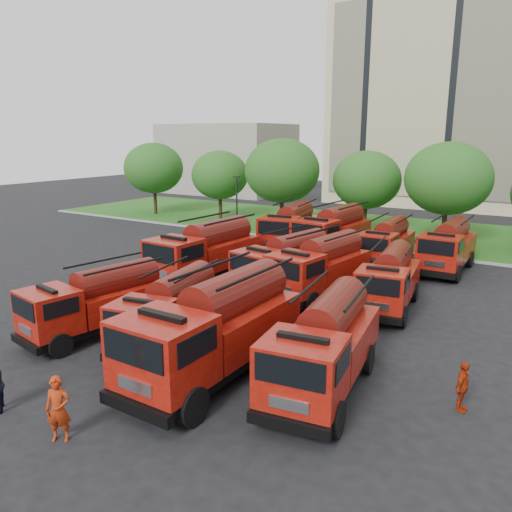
{
  "coord_description": "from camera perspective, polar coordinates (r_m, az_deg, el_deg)",
  "views": [
    {
      "loc": [
        13.98,
        -17.93,
        8.47
      ],
      "look_at": [
        -0.6,
        5.32,
        1.8
      ],
      "focal_mm": 35.0,
      "sensor_mm": 36.0,
      "label": 1
    }
  ],
  "objects": [
    {
      "name": "fire_truck_8",
      "position": [
        37.37,
        3.95,
        3.24
      ],
      "size": [
        3.84,
        7.87,
        3.43
      ],
      "rotation": [
        0.0,
        0.0,
        0.17
      ],
      "color": "black",
      "rests_on": "ground"
    },
    {
      "name": "tree_1",
      "position": [
        50.89,
        -4.16,
        9.21
      ],
      "size": [
        5.71,
        5.71,
        6.98
      ],
      "color": "#382314",
      "rests_on": "ground"
    },
    {
      "name": "fire_truck_0",
      "position": [
        22.7,
        -17.7,
        -4.97
      ],
      "size": [
        3.26,
        6.7,
        2.93
      ],
      "rotation": [
        0.0,
        0.0,
        -0.17
      ],
      "color": "black",
      "rests_on": "ground"
    },
    {
      "name": "tree_0",
      "position": [
        55.22,
        -11.61,
        9.81
      ],
      "size": [
        6.3,
        6.3,
        7.7
      ],
      "color": "#382314",
      "rests_on": "ground"
    },
    {
      "name": "firefighter_3",
      "position": [
        17.76,
        4.37,
        -14.87
      ],
      "size": [
        1.17,
        0.8,
        1.66
      ],
      "primitive_type": "imported",
      "rotation": [
        0.0,
        0.0,
        3.39
      ],
      "color": "black",
      "rests_on": "ground"
    },
    {
      "name": "lamp_post_0",
      "position": [
        42.9,
        -2.21,
        6.19
      ],
      "size": [
        0.6,
        0.25,
        5.11
      ],
      "color": "black",
      "rests_on": "ground"
    },
    {
      "name": "fire_truck_7",
      "position": [
        25.65,
        15.01,
        -2.59
      ],
      "size": [
        3.12,
        6.78,
        2.98
      ],
      "rotation": [
        0.0,
        0.0,
        0.14
      ],
      "color": "black",
      "rests_on": "ground"
    },
    {
      "name": "curb",
      "position": [
        39.37,
        10.54,
        1.11
      ],
      "size": [
        70.0,
        0.3,
        0.14
      ],
      "primitive_type": "cube",
      "color": "gray",
      "rests_on": "ground"
    },
    {
      "name": "fire_truck_2",
      "position": [
        17.83,
        -4.63,
        -8.25
      ],
      "size": [
        3.01,
        8.02,
        3.63
      ],
      "rotation": [
        0.0,
        0.0,
        -0.01
      ],
      "color": "black",
      "rests_on": "ground"
    },
    {
      "name": "fire_truck_5",
      "position": [
        27.74,
        3.43,
        -0.76
      ],
      "size": [
        3.48,
        7.16,
        3.12
      ],
      "rotation": [
        0.0,
        0.0,
        -0.17
      ],
      "color": "black",
      "rests_on": "ground"
    },
    {
      "name": "fire_truck_6",
      "position": [
        26.88,
        7.36,
        -1.21
      ],
      "size": [
        3.36,
        7.35,
        3.23
      ],
      "rotation": [
        0.0,
        0.0,
        -0.13
      ],
      "color": "black",
      "rests_on": "ground"
    },
    {
      "name": "lawn",
      "position": [
        46.86,
        14.23,
        2.9
      ],
      "size": [
        70.0,
        16.0,
        0.12
      ],
      "primitive_type": "cube",
      "color": "#235015",
      "rests_on": "ground"
    },
    {
      "name": "fire_truck_3",
      "position": [
        17.18,
        7.84,
        -10.02
      ],
      "size": [
        3.37,
        7.29,
        3.19
      ],
      "rotation": [
        0.0,
        0.0,
        0.14
      ],
      "color": "black",
      "rests_on": "ground"
    },
    {
      "name": "apartment_building",
      "position": [
        67.07,
        22.69,
        16.1
      ],
      "size": [
        30.0,
        14.18,
        25.0
      ],
      "color": "beige",
      "rests_on": "ground"
    },
    {
      "name": "fire_truck_9",
      "position": [
        35.97,
        8.79,
        2.75
      ],
      "size": [
        3.21,
        7.84,
        3.49
      ],
      "rotation": [
        0.0,
        0.0,
        -0.06
      ],
      "color": "black",
      "rests_on": "ground"
    },
    {
      "name": "fire_truck_11",
      "position": [
        33.91,
        21.07,
        1.04
      ],
      "size": [
        2.59,
        6.97,
        3.16
      ],
      "rotation": [
        0.0,
        0.0,
        -0.0
      ],
      "color": "black",
      "rests_on": "ground"
    },
    {
      "name": "fire_truck_1",
      "position": [
        21.02,
        -9.71,
        -6.05
      ],
      "size": [
        3.35,
        6.64,
        2.89
      ],
      "rotation": [
        0.0,
        0.0,
        0.19
      ],
      "color": "black",
      "rests_on": "ground"
    },
    {
      "name": "tree_4",
      "position": [
        41.33,
        21.1,
        8.25
      ],
      "size": [
        6.55,
        6.55,
        8.01
      ],
      "color": "#382314",
      "rests_on": "ground"
    },
    {
      "name": "firefighter_4",
      "position": [
        27.22,
        -7.75,
        -4.6
      ],
      "size": [
        0.97,
        0.98,
        1.7
      ],
      "primitive_type": "imported",
      "rotation": [
        0.0,
        0.0,
        2.33
      ],
      "color": "black",
      "rests_on": "ground"
    },
    {
      "name": "ground",
      "position": [
        24.26,
        -5.52,
        -6.84
      ],
      "size": [
        140.0,
        140.0,
        0.0
      ],
      "primitive_type": "plane",
      "color": "black",
      "rests_on": "ground"
    },
    {
      "name": "firefighter_5",
      "position": [
        23.61,
        12.01,
        -7.68
      ],
      "size": [
        1.58,
        1.19,
        1.56
      ],
      "primitive_type": "imported",
      "rotation": [
        0.0,
        0.0,
        2.69
      ],
      "color": "#9A270B",
      "rests_on": "ground"
    },
    {
      "name": "fire_truck_10",
      "position": [
        34.0,
        14.69,
        1.4
      ],
      "size": [
        2.62,
        6.68,
        3.01
      ],
      "rotation": [
        0.0,
        0.0,
        0.03
      ],
      "color": "black",
      "rests_on": "ground"
    },
    {
      "name": "side_building",
      "position": [
        76.04,
        -3.33,
        11.03
      ],
      "size": [
        18.0,
        12.0,
        10.0
      ],
      "primitive_type": "cube",
      "color": "gray",
      "rests_on": "ground"
    },
    {
      "name": "firefighter_2",
      "position": [
        17.71,
        22.28,
        -16.02
      ],
      "size": [
        0.67,
        1.03,
        1.66
      ],
      "primitive_type": "imported",
      "rotation": [
        0.0,
        0.0,
        1.45
      ],
      "color": "#9A270B",
      "rests_on": "ground"
    },
    {
      "name": "firefighter_0",
      "position": [
        16.16,
        -21.34,
        -18.99
      ],
      "size": [
        0.88,
        0.83,
        1.96
      ],
      "primitive_type": "imported",
      "rotation": [
        0.0,
        0.0,
        0.57
      ],
      "color": "#9A270B",
      "rests_on": "ground"
    },
    {
      "name": "tree_2",
      "position": [
        45.25,
        3.0,
        9.7
      ],
      "size": [
        6.72,
        6.72,
        8.22
      ],
      "color": "#382314",
      "rests_on": "ground"
    },
    {
      "name": "tree_3",
      "position": [
        44.68,
        12.54,
        8.48
      ],
      "size": [
        5.88,
        5.88,
        7.19
      ],
      "color": "#382314",
      "rests_on": "ground"
    },
    {
      "name": "fire_truck_4",
      "position": [
        29.44,
        -5.8,
        0.47
      ],
      "size": [
        3.15,
        7.92,
        3.55
      ],
      "rotation": [
        0.0,
        0.0,
        -0.04
      ],
      "color": "black",
      "rests_on": "ground"
    }
  ]
}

